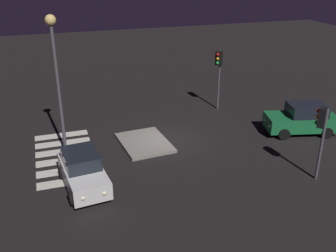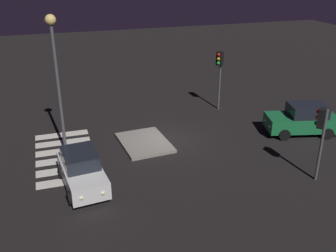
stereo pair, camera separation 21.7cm
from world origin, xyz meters
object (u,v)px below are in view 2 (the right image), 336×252
Objects in this scene: car_white at (82,170)px; traffic_light_west at (220,66)px; street_lamp at (55,62)px; traffic_island at (144,143)px; traffic_light_north at (321,127)px; car_green at (303,119)px.

traffic_light_west is at bearing 119.52° from car_white.
traffic_light_west is 0.56× the size of street_lamp.
traffic_light_west is (-3.94, 6.55, 3.17)m from traffic_island.
street_lamp is at bearing 18.03° from traffic_light_north.
traffic_island is at bearing 6.40° from traffic_light_north.
traffic_light_north reaches higher than car_green.
street_lamp reaches higher than traffic_light_north.
traffic_island is at bearing 84.28° from street_lamp.
traffic_island is 0.90× the size of car_white.
car_white reaches higher than traffic_island.
traffic_light_north is at bearing 47.73° from traffic_island.
car_white is at bearing -48.24° from traffic_island.
traffic_light_north is at bearing 59.36° from street_lamp.
car_green is 1.24× the size of traffic_light_north.
street_lamp reaches higher than car_green.
street_lamp is at bearing 6.47° from car_green.
street_lamp reaches higher than traffic_island.
traffic_light_north is 10.39m from traffic_light_west.
car_white is 13.18m from traffic_light_west.
car_white is 1.12× the size of traffic_light_north.
traffic_island is 0.49× the size of street_lamp.
car_white is 0.55× the size of street_lamp.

